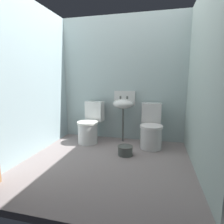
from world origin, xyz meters
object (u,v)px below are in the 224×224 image
sink (123,104)px  bucket (125,150)px  toilet_left (90,126)px  toilet_right (151,129)px

sink → bucket: (0.16, -0.69, -0.67)m
toilet_left → toilet_right: size_ratio=1.00×
bucket → toilet_left: bearing=147.6°
sink → bucket: 0.98m
toilet_left → toilet_right: (1.18, -0.00, 0.00)m
toilet_left → toilet_right: bearing=-171.5°
toilet_left → bucket: bearing=156.1°
toilet_right → toilet_left: bearing=-3.7°
toilet_left → bucket: size_ratio=3.10×
toilet_left → sink: 0.79m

